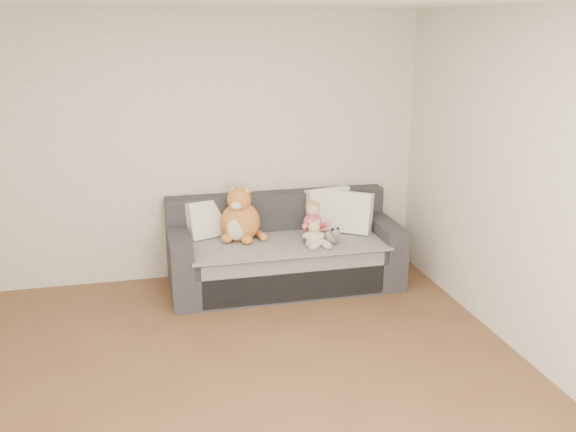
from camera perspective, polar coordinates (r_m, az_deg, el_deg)
The scene contains 10 objects.
room_shell at distance 4.27m, azimuth -5.78°, elevation 0.93°, with size 5.00×5.00×5.00m.
sofa at distance 6.25m, azimuth -0.41°, elevation -3.38°, with size 2.20×0.94×0.85m.
cushion_left at distance 6.23m, azimuth -7.18°, elevation -0.26°, with size 0.43×0.30×0.37m.
cushion_right_back at distance 6.45m, azimuth 3.60°, elevation 0.68°, with size 0.48×0.29×0.42m.
cushion_right_front at distance 6.35m, azimuth 5.48°, elevation 0.35°, with size 0.48×0.42×0.42m.
toddler at distance 6.04m, azimuth 2.29°, elevation -0.82°, with size 0.28×0.40×0.40m.
plush_cat at distance 6.11m, azimuth -4.28°, elevation -0.23°, with size 0.43×0.40×0.57m.
teddy_bear at distance 5.97m, azimuth 2.31°, elevation -1.68°, with size 0.20×0.16×0.25m.
plush_cow at distance 6.03m, azimuth 3.94°, elevation -1.80°, with size 0.14×0.22×0.18m.
sippy_cup at distance 6.05m, azimuth 1.63°, elevation -1.83°, with size 0.10×0.09×0.12m.
Camera 1 is at (-0.53, -3.66, 2.45)m, focal length 40.00 mm.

